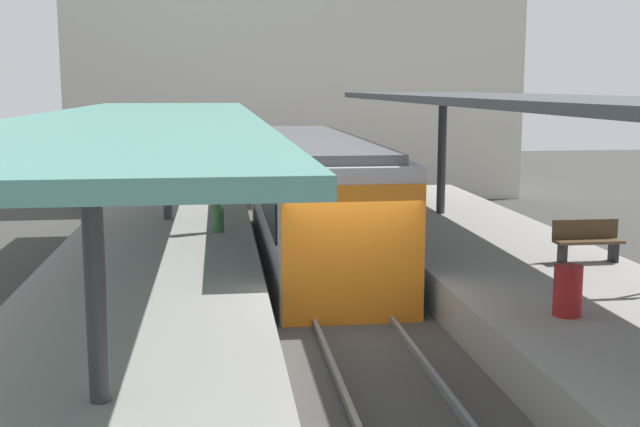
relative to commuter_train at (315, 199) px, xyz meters
name	(u,v)px	position (x,y,z in m)	size (l,w,h in m)	color
ground_plane	(354,337)	(0.00, -5.96, -1.73)	(80.00, 80.00, 0.00)	#383835
platform_left	(142,319)	(-3.80, -5.96, -1.23)	(4.40, 28.00, 1.00)	gray
platform_right	(553,304)	(3.80, -5.96, -1.23)	(4.40, 28.00, 1.00)	gray
track_ballast	(354,332)	(0.00, -5.96, -1.63)	(3.20, 28.00, 0.20)	#423F3D
rail_near_side	(315,325)	(-0.72, -5.96, -1.46)	(0.08, 28.00, 0.14)	slate
rail_far_side	(393,322)	(0.72, -5.96, -1.46)	(0.08, 28.00, 0.14)	slate
commuter_train	(315,199)	(0.00, 0.00, 0.00)	(2.78, 11.67, 3.10)	#ADADB2
canopy_left	(143,121)	(-3.80, -4.56, 2.19)	(4.18, 21.00, 3.03)	#333335
canopy_right	(533,102)	(3.80, -4.56, 2.51)	(4.18, 21.00, 3.36)	#333335
platform_bench	(587,239)	(5.04, -4.70, -0.26)	(1.40, 0.41, 0.86)	black
litter_bin	(568,291)	(2.96, -8.32, -0.33)	(0.44, 0.44, 0.80)	maroon
passenger_near_bench	(218,194)	(-2.45, -0.40, 0.22)	(0.36, 0.36, 1.81)	#386B3D
station_building_backdrop	(294,64)	(0.81, 14.04, 3.77)	(18.00, 6.00, 11.00)	beige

